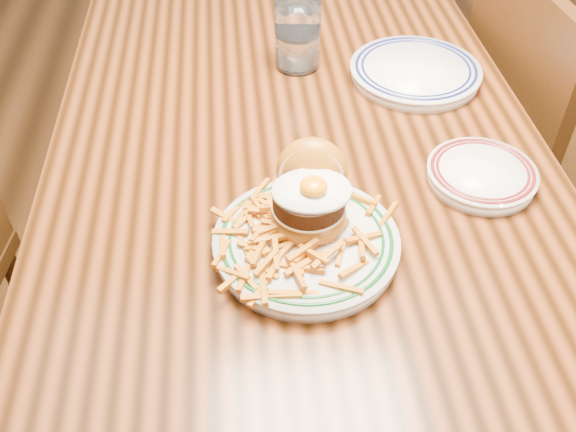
{
  "coord_description": "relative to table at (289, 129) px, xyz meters",
  "views": [
    {
      "loc": [
        -0.1,
        -1.04,
        1.42
      ],
      "look_at": [
        -0.04,
        -0.41,
        0.82
      ],
      "focal_mm": 40.0,
      "sensor_mm": 36.0,
      "label": 1
    }
  ],
  "objects": [
    {
      "name": "floor",
      "position": [
        0.0,
        0.0,
        -0.66
      ],
      "size": [
        6.0,
        6.0,
        0.0
      ],
      "primitive_type": "plane",
      "color": "black",
      "rests_on": "ground"
    },
    {
      "name": "table",
      "position": [
        0.0,
        0.0,
        0.0
      ],
      "size": [
        0.85,
        1.6,
        0.75
      ],
      "color": "black",
      "rests_on": "floor"
    },
    {
      "name": "chair_right",
      "position": [
        0.59,
        0.07,
        -0.17
      ],
      "size": [
        0.46,
        0.46,
        0.92
      ],
      "rotation": [
        0.0,
        0.0,
        3.22
      ],
      "color": "#3E200C",
      "rests_on": "floor"
    },
    {
      "name": "main_plate",
      "position": [
        -0.01,
        -0.4,
        0.12
      ],
      "size": [
        0.26,
        0.28,
        0.13
      ],
      "rotation": [
        0.0,
        0.0,
        -0.19
      ],
      "color": "silver",
      "rests_on": "table"
    },
    {
      "name": "side_plate",
      "position": [
        0.28,
        -0.29,
        0.1
      ],
      "size": [
        0.17,
        0.17,
        0.03
      ],
      "rotation": [
        0.0,
        0.0,
        0.07
      ],
      "color": "silver",
      "rests_on": "table"
    },
    {
      "name": "rear_plate",
      "position": [
        0.25,
        0.02,
        0.1
      ],
      "size": [
        0.25,
        0.25,
        0.03
      ],
      "rotation": [
        0.0,
        0.0,
        0.15
      ],
      "color": "silver",
      "rests_on": "table"
    },
    {
      "name": "water_glass",
      "position": [
        0.03,
        0.09,
        0.15
      ],
      "size": [
        0.09,
        0.09,
        0.13
      ],
      "color": "white",
      "rests_on": "table"
    }
  ]
}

